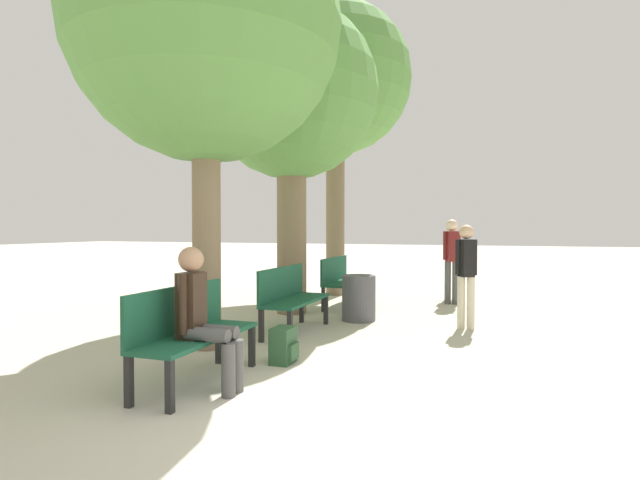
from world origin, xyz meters
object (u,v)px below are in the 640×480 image
object	(u,v)px
backpack	(284,346)
pedestrian_mid	(466,269)
tree_row_1	(291,96)
pedestrian_far	(452,256)
pedestrian_near	(452,256)
bench_row_1	(290,294)
bench_row_2	(341,278)
person_seated	(203,314)
tree_row_0	(205,27)
bench_row_0	(189,327)
tree_row_2	(335,81)
trash_bin	(359,298)

from	to	relation	value
backpack	pedestrian_mid	distance (m)	3.24
tree_row_1	pedestrian_far	xyz separation A→B (m)	(2.53, 2.62, -2.90)
pedestrian_near	bench_row_1	bearing A→B (deg)	-119.56
bench_row_2	pedestrian_mid	size ratio (longest dim) A/B	0.99
pedestrian_near	bench_row_2	bearing A→B (deg)	-153.55
bench_row_2	person_seated	xyz separation A→B (m)	(0.24, -5.15, 0.17)
bench_row_2	tree_row_0	distance (m)	5.10
bench_row_0	backpack	distance (m)	1.17
tree_row_0	tree_row_1	distance (m)	2.74
person_seated	pedestrian_near	distance (m)	6.38
tree_row_1	pedestrian_near	xyz separation A→B (m)	(2.58, 1.98, -2.86)
tree_row_2	pedestrian_far	bearing A→B (deg)	1.83
tree_row_0	pedestrian_near	xyz separation A→B (m)	(2.58, 4.72, -3.01)
backpack	pedestrian_far	xyz separation A→B (m)	(1.35, 5.67, 0.72)
tree_row_1	person_seated	bearing A→B (deg)	-78.51
bench_row_1	bench_row_2	size ratio (longest dim) A/B	1.00
person_seated	pedestrian_far	world-z (taller)	pedestrian_far
backpack	pedestrian_near	distance (m)	5.28
tree_row_0	tree_row_2	bearing A→B (deg)	90.00
pedestrian_near	pedestrian_far	distance (m)	0.64
person_seated	trash_bin	distance (m)	3.88
bench_row_0	backpack	xyz separation A→B (m)	(0.58, 0.95, -0.35)
bench_row_2	trash_bin	xyz separation A→B (m)	(0.70, -1.31, -0.18)
pedestrian_near	pedestrian_mid	distance (m)	2.47
tree_row_1	person_seated	distance (m)	5.25
bench_row_2	tree_row_2	size ratio (longest dim) A/B	0.24
bench_row_1	tree_row_1	distance (m)	3.65
person_seated	backpack	size ratio (longest dim) A/B	3.33
trash_bin	tree_row_2	bearing A→B (deg)	114.55
tree_row_0	trash_bin	xyz separation A→B (m)	(1.30, 2.42, -3.60)
bench_row_1	backpack	distance (m)	1.69
tree_row_0	backpack	world-z (taller)	tree_row_0
bench_row_2	trash_bin	world-z (taller)	bench_row_2
tree_row_2	tree_row_1	bearing A→B (deg)	-90.00
tree_row_2	backpack	bearing A→B (deg)	-78.13
trash_bin	tree_row_0	bearing A→B (deg)	-118.30
tree_row_0	trash_bin	world-z (taller)	tree_row_0
tree_row_0	person_seated	size ratio (longest dim) A/B	4.27
bench_row_2	backpack	bearing A→B (deg)	-81.91
bench_row_2	tree_row_2	xyz separation A→B (m)	(-0.60, 1.54, 4.22)
tree_row_2	person_seated	distance (m)	7.87
bench_row_0	tree_row_2	size ratio (longest dim) A/B	0.24
bench_row_0	bench_row_1	bearing A→B (deg)	90.00
pedestrian_far	trash_bin	world-z (taller)	pedestrian_far
bench_row_0	bench_row_1	size ratio (longest dim) A/B	1.00
bench_row_1	tree_row_1	size ratio (longest dim) A/B	0.28
bench_row_2	tree_row_1	xyz separation A→B (m)	(-0.60, -0.99, 3.27)
tree_row_1	pedestrian_near	world-z (taller)	tree_row_1
pedestrian_mid	pedestrian_far	size ratio (longest dim) A/B	0.97
bench_row_1	backpack	size ratio (longest dim) A/B	3.84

